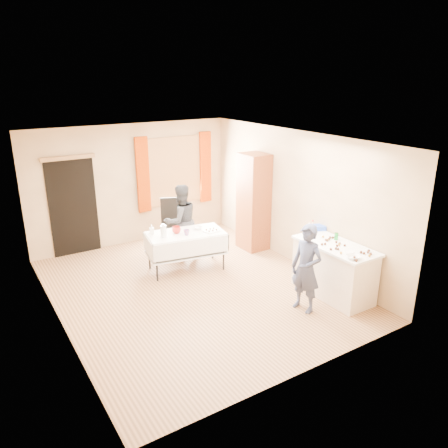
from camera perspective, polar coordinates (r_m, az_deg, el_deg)
floor at (r=7.79m, az=-3.88°, el=-8.42°), size 4.50×5.50×0.02m
ceiling at (r=6.98m, az=-4.36°, el=11.04°), size 4.50×5.50×0.02m
wall_back at (r=9.71m, az=-11.87°, el=5.07°), size 4.50×0.02×2.60m
wall_front at (r=5.18m, az=10.65°, el=-7.36°), size 4.50×0.02×2.60m
wall_left at (r=6.59m, az=-21.68°, el=-2.56°), size 0.02×5.50×2.60m
wall_right at (r=8.53m, az=9.41°, el=3.30°), size 0.02×5.50×2.60m
window_frame at (r=10.01m, az=-6.49°, el=6.95°), size 1.32×0.06×1.52m
window_pane at (r=10.00m, az=-6.45°, el=6.93°), size 1.20×0.02×1.40m
curtain_left at (r=9.66m, az=-10.54°, el=6.31°), size 0.28×0.06×1.65m
curtain_right at (r=10.32m, az=-2.44°, el=7.42°), size 0.28×0.06×1.65m
doorway at (r=9.41m, az=-19.09°, el=2.08°), size 0.95×0.04×2.00m
door_lintel at (r=9.15m, az=-19.73°, el=8.15°), size 1.05×0.06×0.08m
cabinet at (r=9.20m, az=3.88°, el=2.88°), size 0.50×0.60×2.05m
counter at (r=7.60m, az=14.13°, el=-5.83°), size 0.68×1.44×0.91m
party_table at (r=8.34m, az=-4.98°, el=-3.08°), size 1.57×0.98×0.75m
chair at (r=9.40m, az=-6.78°, el=-1.33°), size 0.59×0.59×1.09m
girl at (r=6.92m, az=10.70°, el=-5.73°), size 0.67×0.57×1.43m
woman at (r=8.87m, az=-5.64°, el=0.39°), size 0.75×0.60×1.51m
soda_can at (r=7.62m, az=14.45°, el=-1.57°), size 0.08×0.08×0.12m
mixing_bowl at (r=6.93m, az=16.48°, el=-4.17°), size 0.34×0.34×0.05m
foam_block at (r=7.78m, az=11.15°, el=-1.07°), size 0.16×0.12×0.08m
blue_basket at (r=8.04m, az=12.00°, el=-0.45°), size 0.36×0.31×0.08m
pitcher at (r=8.02m, az=-7.92°, el=-0.95°), size 0.12×0.12×0.22m
cup_red at (r=8.19m, az=-6.23°, el=-0.79°), size 0.25×0.25×0.13m
cup_rainbow at (r=8.08m, az=-4.92°, el=-1.11°), size 0.18×0.18×0.10m
small_bowl at (r=8.38m, az=-3.43°, el=-0.52°), size 0.18×0.18×0.05m
pastry_tray at (r=8.26m, az=-1.65°, el=-0.90°), size 0.31×0.24×0.02m
bottle at (r=8.21m, az=-9.43°, el=-0.69°), size 0.13×0.13×0.18m
cake_balls at (r=7.31m, az=15.11°, el=-2.86°), size 0.50×1.12×0.04m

